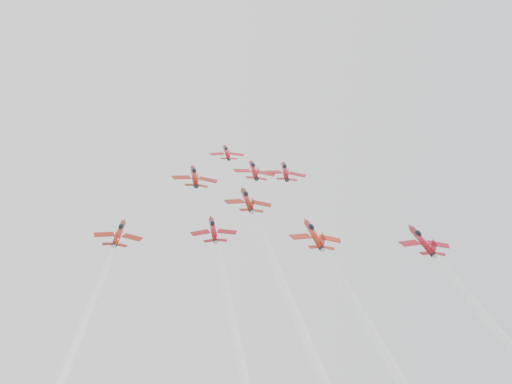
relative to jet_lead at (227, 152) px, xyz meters
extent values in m
cylinder|color=#B11014|center=(0.00, -0.27, -0.28)|extent=(1.03, 8.16, 6.30)
cone|color=#B11014|center=(0.00, 4.34, 3.06)|extent=(1.03, 2.26, 2.04)
cone|color=black|center=(0.00, -4.50, -3.34)|extent=(1.03, 1.51, 1.49)
ellipsoid|color=black|center=(0.00, 1.19, 1.36)|extent=(0.93, 2.16, 1.88)
cube|color=#B11014|center=(-2.52, -0.85, -0.75)|extent=(3.81, 2.44, 1.06)
cube|color=#B11014|center=(2.52, -0.85, -0.75)|extent=(3.81, 2.44, 1.06)
cube|color=#B11014|center=(0.00, -4.25, -1.78)|extent=(0.11, 2.45, 2.50)
cube|color=#B11014|center=(-1.31, -3.75, -2.80)|extent=(1.83, 1.21, 0.61)
cube|color=#B11014|center=(1.31, -3.75, -2.80)|extent=(1.83, 1.21, 0.61)
cylinder|color=maroon|center=(-10.05, -15.11, -11.03)|extent=(1.22, 9.70, 7.50)
cone|color=maroon|center=(-10.05, -9.63, -7.06)|extent=(1.22, 2.69, 2.42)
cone|color=black|center=(-10.05, -20.14, -14.67)|extent=(1.22, 1.79, 1.77)
ellipsoid|color=black|center=(-10.05, -13.37, -9.08)|extent=(1.11, 2.56, 2.24)
cube|color=maroon|center=(-13.05, -15.80, -11.59)|extent=(4.53, 2.90, 1.26)
cube|color=maroon|center=(-7.05, -15.80, -11.59)|extent=(4.53, 2.90, 1.26)
cube|color=maroon|center=(-10.05, -19.85, -12.81)|extent=(0.13, 2.92, 2.97)
cube|color=maroon|center=(-11.60, -19.24, -14.02)|extent=(2.18, 1.44, 0.72)
cube|color=maroon|center=(-8.50, -19.24, -14.02)|extent=(2.18, 1.44, 0.72)
cylinder|color=#AD1018|center=(4.87, -9.85, -7.21)|extent=(1.19, 9.46, 7.31)
cone|color=#AD1018|center=(4.87, -4.50, -3.34)|extent=(1.19, 2.63, 2.36)
cone|color=black|center=(4.87, -14.75, -10.77)|extent=(1.19, 1.75, 1.73)
ellipsoid|color=black|center=(4.87, -8.15, -5.32)|extent=(1.08, 2.50, 2.18)
cube|color=#AD1018|center=(1.95, -10.52, -7.77)|extent=(4.42, 2.83, 1.23)
cube|color=#AD1018|center=(7.79, -10.52, -7.77)|extent=(4.42, 2.83, 1.23)
cube|color=#AD1018|center=(4.87, -14.46, -8.96)|extent=(0.13, 2.85, 2.89)
cube|color=#AD1018|center=(3.36, -13.88, -10.13)|extent=(2.12, 1.40, 0.70)
cube|color=#AD1018|center=(6.38, -13.88, -10.13)|extent=(2.12, 1.40, 0.70)
cylinder|color=#A20F1C|center=(12.77, -9.44, -6.92)|extent=(1.19, 9.45, 7.30)
cone|color=#A20F1C|center=(12.77, -4.10, -3.05)|extent=(1.19, 2.62, 2.36)
cone|color=black|center=(12.77, -14.35, -10.47)|extent=(1.19, 1.75, 1.72)
ellipsoid|color=black|center=(12.77, -7.75, -5.02)|extent=(1.08, 2.50, 2.18)
cube|color=#A20F1C|center=(9.85, -10.11, -7.47)|extent=(4.41, 2.83, 1.23)
cube|color=#A20F1C|center=(15.69, -10.11, -7.47)|extent=(4.41, 2.83, 1.23)
cube|color=#A20F1C|center=(12.77, -14.06, -8.66)|extent=(0.13, 2.84, 2.89)
cube|color=#A20F1C|center=(11.25, -13.47, -9.84)|extent=(2.12, 1.40, 0.70)
cube|color=#A20F1C|center=(14.28, -13.47, -9.84)|extent=(2.12, 1.40, 0.70)
cylinder|color=maroon|center=(-0.01, -24.96, -18.16)|extent=(1.20, 9.51, 7.35)
cone|color=maroon|center=(-0.01, -19.59, -14.27)|extent=(1.20, 2.64, 2.37)
cone|color=black|center=(-0.01, -29.89, -21.73)|extent=(1.20, 1.76, 1.73)
ellipsoid|color=black|center=(-0.01, -23.25, -16.25)|extent=(1.09, 2.51, 2.20)
cube|color=maroon|center=(-2.94, -25.63, -18.71)|extent=(4.44, 2.84, 1.24)
cube|color=maroon|center=(2.93, -25.63, -18.71)|extent=(4.44, 2.84, 1.24)
cube|color=maroon|center=(-0.01, -29.60, -19.91)|extent=(0.13, 2.86, 2.91)
cube|color=maroon|center=(-1.53, -29.01, -21.09)|extent=(2.13, 1.41, 0.71)
cube|color=maroon|center=(1.52, -29.01, -21.09)|extent=(2.13, 1.41, 0.71)
cylinder|color=white|center=(-0.01, -69.86, -50.68)|extent=(1.52, 80.14, 58.62)
cylinder|color=maroon|center=(-26.43, -39.56, -28.73)|extent=(1.01, 8.01, 6.19)
cone|color=maroon|center=(-26.43, -35.03, -25.45)|extent=(1.01, 2.22, 2.00)
cone|color=black|center=(-26.43, -43.71, -31.74)|extent=(1.01, 1.48, 1.46)
ellipsoid|color=black|center=(-26.43, -38.12, -27.13)|extent=(0.92, 2.12, 1.85)
cube|color=maroon|center=(-28.90, -40.13, -29.20)|extent=(3.74, 2.40, 1.04)
cube|color=maroon|center=(-23.95, -40.13, -29.20)|extent=(3.74, 2.40, 1.04)
cube|color=maroon|center=(-26.43, -43.47, -30.21)|extent=(0.11, 2.41, 2.45)
cube|color=maroon|center=(-27.71, -42.97, -31.20)|extent=(1.80, 1.18, 0.60)
cube|color=maroon|center=(-25.14, -42.97, -31.20)|extent=(1.80, 1.18, 0.60)
cylinder|color=maroon|center=(-9.14, -37.13, -26.98)|extent=(1.02, 8.09, 6.25)
cone|color=maroon|center=(-9.14, -32.56, -23.67)|extent=(1.02, 2.24, 2.02)
cone|color=black|center=(-9.14, -41.33, -30.01)|extent=(1.02, 1.50, 1.48)
ellipsoid|color=black|center=(-9.14, -35.68, -25.35)|extent=(0.92, 2.14, 1.87)
cube|color=maroon|center=(-11.64, -37.71, -27.45)|extent=(3.78, 2.42, 1.05)
cube|color=maroon|center=(-6.65, -37.71, -27.45)|extent=(3.78, 2.42, 1.05)
cube|color=maroon|center=(-9.14, -41.08, -28.46)|extent=(0.11, 2.43, 2.47)
cube|color=maroon|center=(-10.44, -40.58, -29.47)|extent=(1.81, 1.20, 0.60)
cube|color=maroon|center=(-7.85, -40.58, -29.47)|extent=(1.81, 1.20, 0.60)
cylinder|color=#B32111|center=(10.49, -37.50, -27.24)|extent=(1.21, 9.66, 7.46)
cone|color=#B32111|center=(10.49, -32.05, -23.29)|extent=(1.21, 2.68, 2.41)
cone|color=black|center=(10.49, -42.51, -30.87)|extent=(1.21, 1.79, 1.76)
ellipsoid|color=black|center=(10.49, -35.77, -25.31)|extent=(1.10, 2.55, 2.23)
cube|color=#B32111|center=(7.51, -38.18, -27.81)|extent=(4.51, 2.89, 1.26)
cube|color=#B32111|center=(13.47, -38.18, -27.81)|extent=(4.51, 2.89, 1.26)
cube|color=#B32111|center=(10.49, -42.21, -29.02)|extent=(0.13, 2.91, 2.95)
cube|color=#B32111|center=(8.94, -41.62, -30.22)|extent=(2.16, 1.43, 0.72)
cube|color=#B32111|center=(12.04, -41.62, -30.22)|extent=(2.16, 1.43, 0.72)
cylinder|color=maroon|center=(32.91, -38.19, -27.74)|extent=(1.23, 9.79, 7.56)
cone|color=maroon|center=(32.91, -32.66, -23.73)|extent=(1.23, 2.72, 2.44)
cone|color=black|center=(32.91, -43.27, -31.42)|extent=(1.23, 1.81, 1.79)
ellipsoid|color=black|center=(32.91, -36.43, -25.78)|extent=(1.12, 2.59, 2.26)
cube|color=maroon|center=(29.89, -38.88, -28.31)|extent=(4.57, 2.93, 1.27)
cube|color=maroon|center=(35.93, -38.88, -28.31)|extent=(4.57, 2.93, 1.27)
cube|color=maroon|center=(32.91, -42.97, -29.54)|extent=(0.13, 2.95, 3.00)
cube|color=maroon|center=(31.34, -42.36, -30.76)|extent=(2.19, 1.45, 0.73)
cube|color=maroon|center=(34.48, -42.36, -30.76)|extent=(2.19, 1.45, 0.73)
camera|label=1|loc=(-28.16, -153.94, -47.96)|focal=45.00mm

